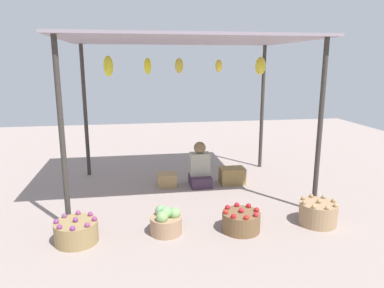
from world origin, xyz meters
name	(u,v)px	position (x,y,z in m)	size (l,w,h in m)	color
ground_plane	(186,190)	(0.00, 0.00, 0.00)	(14.00, 14.00, 0.00)	gray
market_stall_structure	(186,50)	(0.00, 0.00, 2.32)	(3.76, 2.60, 2.50)	#38332D
vendor_person	(200,169)	(0.28, 0.23, 0.30)	(0.36, 0.44, 0.78)	#432F43
basket_purple_onions	(76,231)	(-1.57, -1.57, 0.14)	(0.52, 0.52, 0.32)	#947A4D
basket_cabbages	(166,222)	(-0.48, -1.52, 0.15)	(0.40, 0.40, 0.36)	#A37D5E
basket_red_apples	(241,221)	(0.48, -1.60, 0.13)	(0.49, 0.49, 0.31)	brown
basket_potatoes	(318,213)	(1.56, -1.58, 0.15)	(0.50, 0.50, 0.35)	#A07F5B
wooden_crate_near_vendor	(232,176)	(0.87, 0.21, 0.15)	(0.43, 0.30, 0.29)	olive
wooden_crate_stacked_rear	(167,180)	(-0.30, 0.27, 0.11)	(0.33, 0.29, 0.23)	tan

